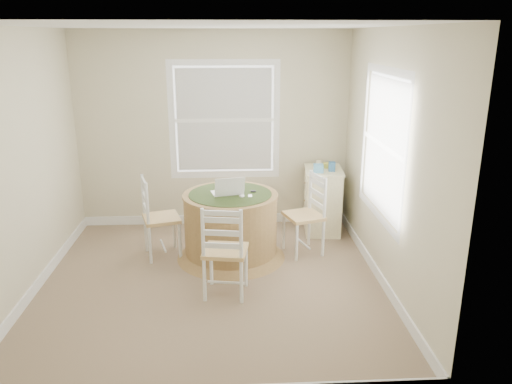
{
  "coord_description": "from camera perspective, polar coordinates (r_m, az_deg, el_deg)",
  "views": [
    {
      "loc": [
        0.21,
        -4.78,
        2.52
      ],
      "look_at": [
        0.5,
        0.45,
        0.87
      ],
      "focal_mm": 35.0,
      "sensor_mm": 36.0,
      "label": 1
    }
  ],
  "objects": [
    {
      "name": "phone",
      "position": [
        5.62,
        -0.68,
        -0.49
      ],
      "size": [
        0.05,
        0.09,
        0.02
      ],
      "primitive_type": "cube",
      "rotation": [
        0.0,
        0.0,
        -0.04
      ],
      "color": "#B7BABF",
      "rests_on": "round_table"
    },
    {
      "name": "laptop",
      "position": [
        5.69,
        -3.24,
        0.06
      ],
      "size": [
        0.4,
        0.37,
        0.24
      ],
      "rotation": [
        0.0,
        0.0,
        3.37
      ],
      "color": "white",
      "rests_on": "round_table"
    },
    {
      "name": "mouse",
      "position": [
        5.61,
        -1.63,
        -0.43
      ],
      "size": [
        0.07,
        0.1,
        0.03
      ],
      "primitive_type": "ellipsoid",
      "rotation": [
        0.0,
        0.0,
        -0.04
      ],
      "color": "white",
      "rests_on": "round_table"
    },
    {
      "name": "box_blue",
      "position": [
        6.44,
        8.76,
        2.87
      ],
      "size": [
        0.09,
        0.09,
        0.12
      ],
      "primitive_type": "cube",
      "rotation": [
        0.0,
        0.0,
        -0.09
      ],
      "color": "#306291",
      "rests_on": "corner_chest"
    },
    {
      "name": "cup_cream",
      "position": [
        6.65,
        7.1,
        3.27
      ],
      "size": [
        0.07,
        0.07,
        0.09
      ],
      "primitive_type": "cylinder",
      "color": "beige",
      "rests_on": "corner_chest"
    },
    {
      "name": "chair_right",
      "position": [
        5.95,
        5.47,
        -2.69
      ],
      "size": [
        0.51,
        0.52,
        0.95
      ],
      "primitive_type": null,
      "rotation": [
        0.0,
        0.0,
        -1.26
      ],
      "color": "white",
      "rests_on": "ground"
    },
    {
      "name": "keys",
      "position": [
        5.77,
        -0.31,
        0.04
      ],
      "size": [
        0.06,
        0.05,
        0.02
      ],
      "primitive_type": "cube",
      "rotation": [
        0.0,
        0.0,
        -0.04
      ],
      "color": "black",
      "rests_on": "round_table"
    },
    {
      "name": "chair_left",
      "position": [
        5.95,
        -10.75,
        -2.92
      ],
      "size": [
        0.5,
        0.51,
        0.95
      ],
      "primitive_type": null,
      "rotation": [
        0.0,
        0.0,
        1.85
      ],
      "color": "white",
      "rests_on": "ground"
    },
    {
      "name": "corner_chest",
      "position": [
        6.67,
        7.59,
        -0.94
      ],
      "size": [
        0.54,
        0.68,
        0.85
      ],
      "rotation": [
        0.0,
        0.0,
        -0.09
      ],
      "color": "#F8F6BA",
      "rests_on": "ground"
    },
    {
      "name": "room",
      "position": [
        5.09,
        -3.52,
        3.61
      ],
      "size": [
        3.64,
        3.64,
        2.64
      ],
      "color": "#90735B",
      "rests_on": "ground"
    },
    {
      "name": "chair_near",
      "position": [
        5.0,
        -3.52,
        -6.68
      ],
      "size": [
        0.48,
        0.46,
        0.95
      ],
      "primitive_type": null,
      "rotation": [
        0.0,
        0.0,
        2.98
      ],
      "color": "white",
      "rests_on": "ground"
    },
    {
      "name": "round_table",
      "position": [
        5.83,
        -2.91,
        -3.55
      ],
      "size": [
        1.27,
        1.27,
        0.79
      ],
      "rotation": [
        0.0,
        0.0,
        -0.04
      ],
      "color": "olive",
      "rests_on": "ground"
    },
    {
      "name": "box_yellow",
      "position": [
        6.63,
        8.43,
        3.04
      ],
      "size": [
        0.16,
        0.11,
        0.06
      ],
      "primitive_type": "cube",
      "rotation": [
        0.0,
        0.0,
        -0.09
      ],
      "color": "gold",
      "rests_on": "corner_chest"
    },
    {
      "name": "tissue_box",
      "position": [
        6.37,
        7.08,
        2.67
      ],
      "size": [
        0.13,
        0.13,
        0.1
      ],
      "primitive_type": "cube",
      "rotation": [
        0.0,
        0.0,
        -0.09
      ],
      "color": "#5AA2CE",
      "rests_on": "corner_chest"
    }
  ]
}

